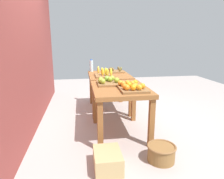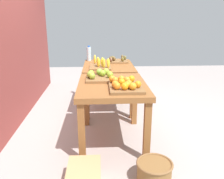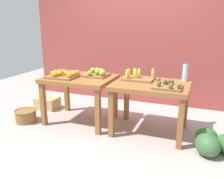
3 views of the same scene
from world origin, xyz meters
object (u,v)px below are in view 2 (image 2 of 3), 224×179
water_bottle (89,54)px  display_table_left (112,92)px  banana_crate (100,65)px  orange_bin (125,85)px  kiwi_bin (117,60)px  watermelon_pile (120,86)px  display_table_right (108,71)px  apple_bin (99,76)px  cardboard_produce_box (84,177)px  wicker_basket (154,171)px

water_bottle → display_table_left: bearing=-167.9°
banana_crate → water_bottle: (0.64, 0.20, 0.08)m
orange_bin → kiwi_bin: size_ratio=1.24×
orange_bin → banana_crate: banana_crate is taller
orange_bin → kiwi_bin: (1.58, -0.04, -0.01)m
water_bottle → kiwi_bin: bearing=-109.0°
banana_crate → watermelon_pile: 1.33m
orange_bin → display_table_left: bearing=31.1°
display_table_right → watermelon_pile: 1.04m
display_table_left → apple_bin: size_ratio=2.59×
display_table_left → cardboard_produce_box: display_table_left is taller
display_table_left → cardboard_produce_box: (-0.86, 0.30, -0.52)m
orange_bin → water_bottle: water_bottle is taller
wicker_basket → cardboard_produce_box: size_ratio=0.86×
kiwi_bin → wicker_basket: 2.28m
display_table_right → watermelon_pile: display_table_right is taller
kiwi_bin → cardboard_produce_box: kiwi_bin is taller
display_table_left → orange_bin: 0.29m
water_bottle → wicker_basket: (-2.35, -0.68, -0.75)m
display_table_left → banana_crate: banana_crate is taller
display_table_left → orange_bin: bearing=-148.9°
apple_bin → banana_crate: bearing=-1.5°
apple_bin → cardboard_produce_box: (-1.08, 0.15, -0.67)m
wicker_basket → water_bottle: bearing=16.1°
banana_crate → watermelon_pile: bearing=-20.4°
watermelon_pile → wicker_basket: (-2.80, -0.07, -0.02)m
orange_bin → cardboard_produce_box: bearing=146.9°
banana_crate → water_bottle: water_bottle is taller
kiwi_bin → wicker_basket: bearing=-175.1°
kiwi_bin → wicker_basket: kiwi_bin is taller
kiwi_bin → cardboard_produce_box: (-2.23, 0.46, -0.66)m
display_table_left → wicker_basket: 1.02m
display_table_left → display_table_right: bearing=0.0°
apple_bin → cardboard_produce_box: 1.28m
display_table_right → cardboard_produce_box: display_table_right is taller
watermelon_pile → cardboard_produce_box: size_ratio=1.63×
banana_crate → kiwi_bin: (0.47, -0.29, -0.01)m
banana_crate → kiwi_bin: bearing=-31.9°
display_table_left → cardboard_produce_box: size_ratio=2.60×
display_table_left → wicker_basket: size_ratio=3.02×
apple_bin → watermelon_pile: bearing=-13.5°
banana_crate → wicker_basket: (-1.70, -0.48, -0.67)m
watermelon_pile → cardboard_produce_box: bearing=168.6°
watermelon_pile → wicker_basket: 2.80m
watermelon_pile → kiwi_bin: bearing=169.7°
watermelon_pile → water_bottle: bearing=126.7°
display_table_right → wicker_basket: display_table_right is taller
orange_bin → apple_bin: size_ratio=1.13×
orange_bin → watermelon_pile: size_ratio=0.70×
banana_crate → wicker_basket: bearing=-164.2°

